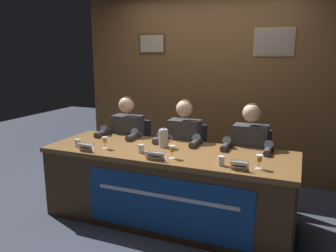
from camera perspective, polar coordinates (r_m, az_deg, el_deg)
name	(u,v)px	position (r m, az deg, el deg)	size (l,w,h in m)	color
ground_plane	(168,217)	(3.67, 0.00, -15.48)	(12.00, 12.00, 0.00)	#383D4C
wall_back_panelled	(209,84)	(4.70, 7.09, 7.18)	(3.75, 0.14, 2.60)	brown
conference_table	(164,176)	(3.37, -0.65, -8.65)	(2.55, 0.88, 0.75)	brown
chair_left	(133,155)	(4.33, -6.07, -5.08)	(0.44, 0.44, 0.88)	black
panelist_left	(125,138)	(4.09, -7.47, -2.14)	(0.51, 0.48, 1.21)	black
nameplate_left	(86,147)	(3.44, -13.95, -3.57)	(0.16, 0.06, 0.08)	white
juice_glass_left	(105,141)	(3.47, -10.84, -2.47)	(0.06, 0.06, 0.12)	white
water_cup_left	(78,144)	(3.61, -15.31, -2.95)	(0.06, 0.06, 0.08)	silver
chair_center	(188,162)	(4.04, 3.39, -6.30)	(0.44, 0.44, 0.88)	black
panelist_center	(182,145)	(3.78, 2.46, -3.22)	(0.51, 0.48, 1.21)	black
nameplate_center	(155,156)	(3.06, -2.18, -5.15)	(0.20, 0.06, 0.08)	white
juice_glass_center	(172,149)	(3.09, 0.72, -4.07)	(0.06, 0.06, 0.12)	white
water_cup_center	(141,149)	(3.29, -4.67, -4.00)	(0.06, 0.06, 0.08)	silver
chair_right	(250,170)	(3.88, 14.01, -7.46)	(0.44, 0.44, 0.88)	black
panelist_right	(249,152)	(3.61, 13.75, -4.33)	(0.51, 0.48, 1.21)	black
nameplate_right	(240,165)	(2.86, 12.28, -6.67)	(0.16, 0.06, 0.08)	white
juice_glass_right	(259,159)	(2.92, 15.45, -5.54)	(0.06, 0.06, 0.12)	white
water_cup_right	(221,161)	(2.95, 9.14, -6.03)	(0.06, 0.06, 0.08)	silver
water_pitcher_central	(164,138)	(3.47, -0.76, -2.12)	(0.15, 0.10, 0.21)	silver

